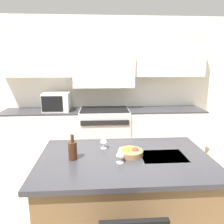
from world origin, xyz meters
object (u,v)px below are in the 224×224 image
Objects in this scene: range_stove at (104,132)px; wine_glass_near at (120,152)px; wine_glass_far at (104,139)px; microwave at (57,102)px; wine_bottle at (73,150)px; fruit_bowl at (130,152)px.

wine_glass_near is (0.08, -2.24, 0.55)m from range_stove.
wine_glass_near and wine_glass_far have the same top height.
wine_glass_far is at bearing -66.36° from microwave.
wine_glass_far is (-0.07, -1.89, 0.55)m from range_stove.
microwave is at bearing 103.79° from wine_bottle.
fruit_bowl is (1.10, -2.10, -0.15)m from microwave.
wine_glass_near is 0.65× the size of fruit_bowl.
microwave reaches higher than range_stove.
microwave reaches higher than wine_glass_near.
wine_bottle is 1.00× the size of fruit_bowl.
wine_bottle is (-0.37, -2.14, 0.53)m from range_stove.
wine_glass_near is at bearing -13.14° from wine_bottle.
range_stove is at bearing 87.94° from wine_glass_far.
wine_glass_near is at bearing -66.65° from microwave.
wine_bottle is 1.54× the size of wine_glass_near.
wine_glass_near reaches higher than range_stove.
microwave is 2.47m from wine_glass_near.
range_stove is 5.81× the size of wine_glass_near.
wine_glass_near is (0.98, -2.26, -0.07)m from microwave.
microwave is 2.96× the size of wine_glass_far.
fruit_bowl is (0.57, 0.06, -0.06)m from wine_bottle.
fruit_bowl is (0.12, 0.16, -0.08)m from wine_glass_near.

